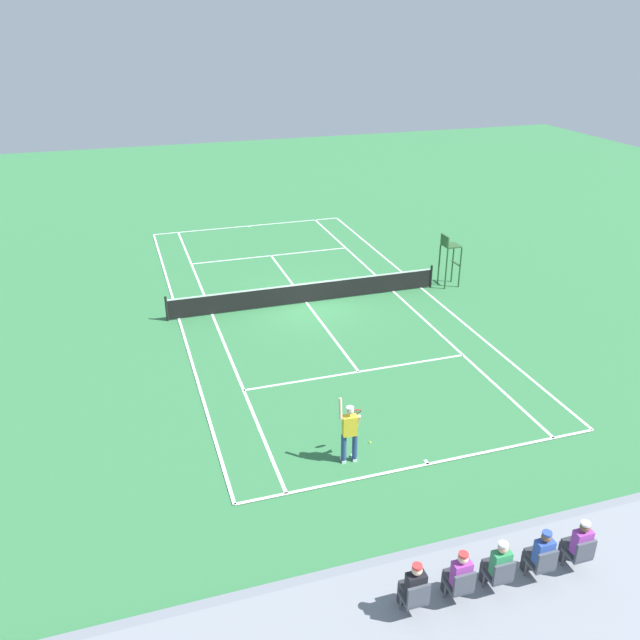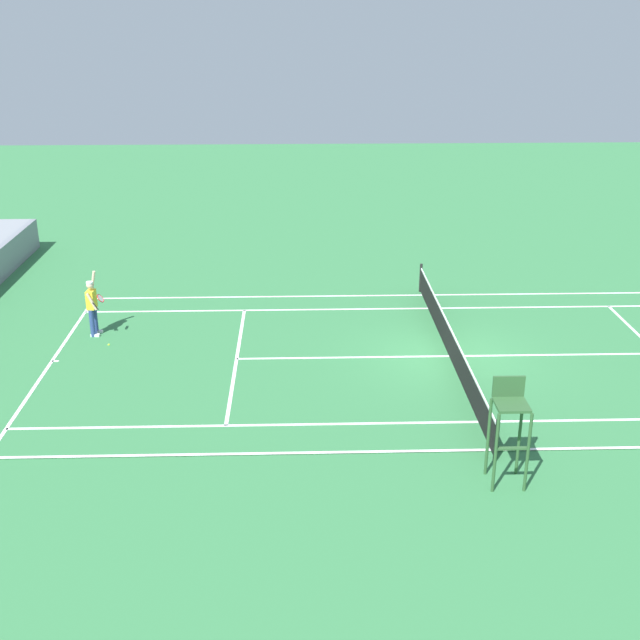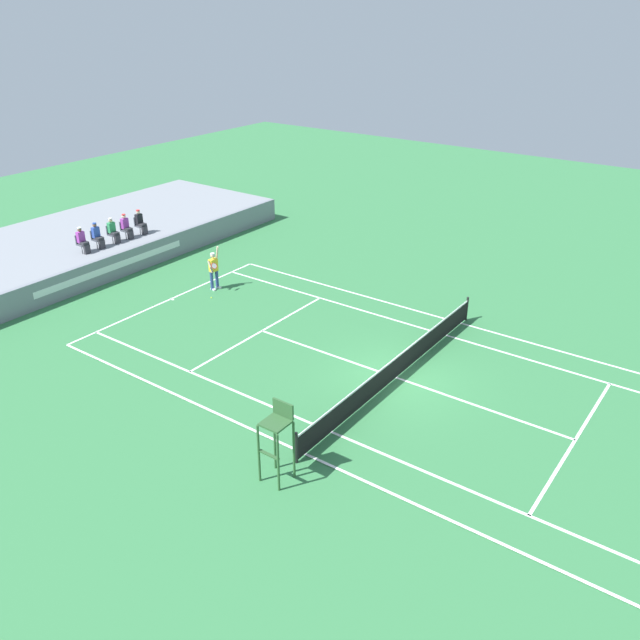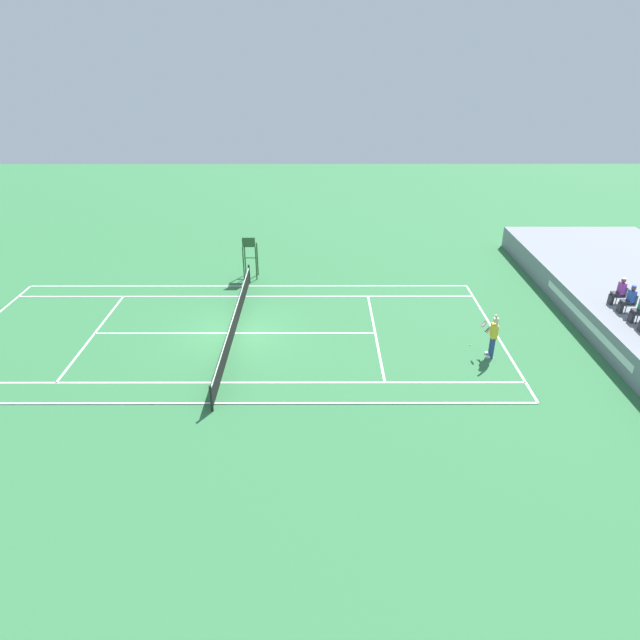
# 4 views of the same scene
# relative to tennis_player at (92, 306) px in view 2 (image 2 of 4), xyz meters

# --- Properties ---
(ground_plane) EXTENTS (80.00, 80.00, 0.00)m
(ground_plane) POSITION_rel_tennis_player_xyz_m (-2.06, -11.07, -0.99)
(ground_plane) COLOR #337542
(court) EXTENTS (11.08, 23.88, 0.03)m
(court) POSITION_rel_tennis_player_xyz_m (-2.06, -11.07, -0.98)
(court) COLOR #337542
(court) RESTS_ON ground
(net) EXTENTS (11.98, 0.10, 1.07)m
(net) POSITION_rel_tennis_player_xyz_m (-2.06, -11.07, -0.47)
(net) COLOR black
(net) RESTS_ON ground
(tennis_player) EXTENTS (0.79, 0.62, 2.08)m
(tennis_player) POSITION_rel_tennis_player_xyz_m (0.00, 0.00, 0.00)
(tennis_player) COLOR navy
(tennis_player) RESTS_ON ground
(tennis_ball) EXTENTS (0.07, 0.07, 0.07)m
(tennis_ball) POSITION_rel_tennis_player_xyz_m (-0.88, -0.61, -0.96)
(tennis_ball) COLOR #D1E533
(tennis_ball) RESTS_ON ground
(umpire_chair) EXTENTS (0.77, 0.77, 2.44)m
(umpire_chair) POSITION_rel_tennis_player_xyz_m (-8.84, -11.07, 0.56)
(umpire_chair) COLOR #2D562D
(umpire_chair) RESTS_ON ground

